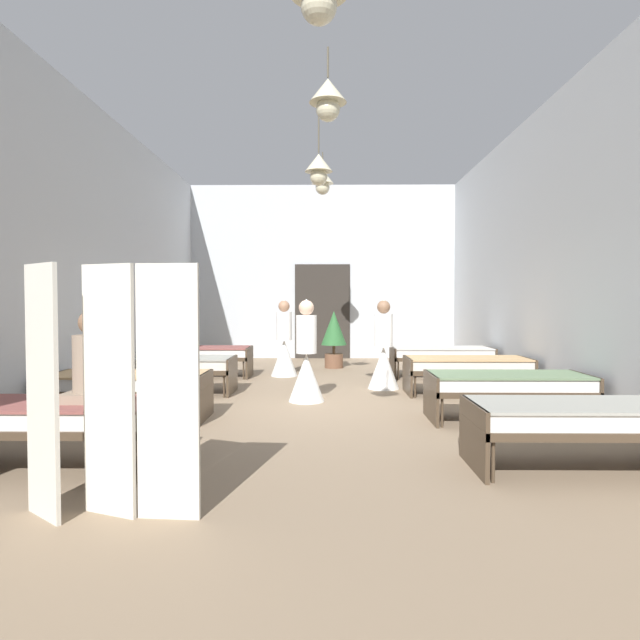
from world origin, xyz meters
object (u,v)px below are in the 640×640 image
Objects in this scene: privacy_screen at (106,391)px; bed_left_row_2 at (173,366)px; nurse_far_aisle at (383,357)px; patient_seated_primary at (92,367)px; bed_left_row_3 at (201,354)px; bed_left_row_1 at (129,384)px; bed_right_row_0 at (582,419)px; bed_right_row_3 at (441,354)px; bed_left_row_0 at (49,417)px; nurse_mid_aisle at (306,365)px; potted_plant at (334,334)px; nurse_near_aisle at (284,349)px; bed_right_row_2 at (467,366)px; bed_right_row_1 at (508,385)px.

bed_left_row_2 is at bearing 122.55° from privacy_screen.
nurse_far_aisle reaches higher than patient_seated_primary.
privacy_screen reaches higher than bed_left_row_3.
bed_left_row_1 and bed_left_row_2 have the same top height.
privacy_screen reaches higher than bed_left_row_2.
bed_right_row_3 is (0.00, 5.70, 0.00)m from bed_right_row_0.
bed_right_row_3 is at bearing 50.98° from bed_left_row_0.
nurse_mid_aisle is at bearing 128.41° from bed_right_row_0.
bed_right_row_0 is 4.01m from nurse_mid_aisle.
bed_right_row_0 and bed_left_row_3 have the same top height.
bed_left_row_1 is 1.28× the size of nurse_far_aisle.
nurse_mid_aisle is 4.00m from potted_plant.
nurse_near_aisle is (1.59, 0.12, 0.09)m from bed_left_row_3.
nurse_mid_aisle is at bearing 30.35° from bed_left_row_1.
potted_plant is (-2.04, 7.11, 0.31)m from bed_right_row_0.
bed_left_row_1 is 4.99m from bed_right_row_2.
potted_plant is (-2.04, 3.31, 0.31)m from bed_right_row_2.
nurse_mid_aisle is 1.70m from nurse_far_aisle.
bed_left_row_0 is 1.28× the size of nurse_far_aisle.
patient_seated_primary reaches higher than bed_left_row_1.
bed_right_row_3 is 7.08m from patient_seated_primary.
privacy_screen reaches higher than nurse_mid_aisle.
bed_left_row_2 is 2.38× the size of patient_seated_primary.
privacy_screen is (-3.67, -4.88, 0.41)m from bed_right_row_2.
privacy_screen is (-3.67, -1.08, 0.41)m from bed_right_row_0.
bed_left_row_0 is at bearing -109.91° from potted_plant.
nurse_mid_aisle is (0.53, -2.68, 0.00)m from nurse_near_aisle.
bed_left_row_0 is 1.00× the size of bed_right_row_3.
bed_right_row_0 and bed_right_row_3 have the same top height.
bed_left_row_3 is 3.33m from nurse_mid_aisle.
potted_plant is 0.73× the size of privacy_screen.
nurse_far_aisle reaches higher than bed_left_row_2.
bed_right_row_0 is 4.48m from nurse_far_aisle.
bed_left_row_0 is at bearing -90.00° from bed_left_row_1.
nurse_near_aisle is at bearing 67.91° from bed_left_row_1.
privacy_screen is at bearing -91.75° from nurse_mid_aisle.
bed_left_row_3 is (-4.62, 5.70, 0.00)m from bed_right_row_0.
bed_right_row_3 is 1.53× the size of potted_plant.
nurse_far_aisle is 1.19× the size of potted_plant.
nurse_far_aisle is at bearing 51.99° from bed_left_row_0.
bed_left_row_1 is at bearing -135.84° from nurse_mid_aisle.
bed_left_row_0 and bed_left_row_2 have the same top height.
bed_right_row_0 is at bearing -0.96° from patient_seated_primary.
bed_left_row_3 and bed_right_row_3 have the same top height.
patient_seated_primary is at bearing -84.64° from bed_left_row_2.
nurse_near_aisle is 0.87× the size of privacy_screen.
bed_left_row_1 is at bearing -90.00° from bed_left_row_2.
patient_seated_primary is (-4.27, 0.07, 0.43)m from bed_right_row_0.
privacy_screen is (0.95, -4.88, 0.41)m from bed_left_row_2.
patient_seated_primary reaches higher than bed_right_row_1.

